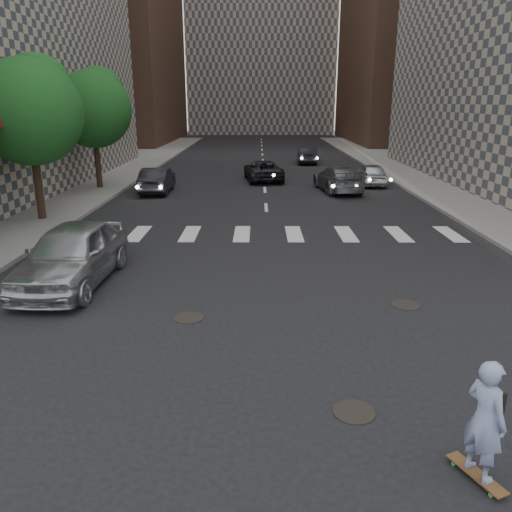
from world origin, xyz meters
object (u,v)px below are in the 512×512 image
at_px(traffic_car_c, 263,170).
at_px(traffic_car_d, 372,174).
at_px(tree_b, 31,107).
at_px(traffic_car_e, 307,155).
at_px(skateboarder, 485,420).
at_px(silver_sedan, 72,254).
at_px(traffic_car_b, 338,179).
at_px(traffic_car_a, 157,180).
at_px(tree_c, 94,106).

xyz_separation_m(traffic_car_c, traffic_car_d, (6.57, -1.73, 0.01)).
xyz_separation_m(tree_b, traffic_car_e, (13.05, 20.81, -3.95)).
distance_m(skateboarder, traffic_car_c, 26.65).
bearing_deg(silver_sedan, traffic_car_d, 57.44).
bearing_deg(traffic_car_b, traffic_car_e, -95.06).
relative_size(silver_sedan, traffic_car_e, 1.16).
bearing_deg(silver_sedan, traffic_car_e, 74.50).
distance_m(traffic_car_a, traffic_car_c, 7.38).
bearing_deg(traffic_car_d, traffic_car_e, -71.27).
height_order(tree_c, traffic_car_a, tree_c).
xyz_separation_m(traffic_car_b, traffic_car_e, (-0.52, 13.39, -0.01)).
bearing_deg(traffic_car_e, silver_sedan, 74.86).
bearing_deg(tree_b, traffic_car_e, 57.89).
distance_m(silver_sedan, traffic_car_a, 14.59).
height_order(silver_sedan, traffic_car_c, silver_sedan).
height_order(traffic_car_c, traffic_car_d, traffic_car_d).
xyz_separation_m(traffic_car_a, traffic_car_b, (10.12, 0.43, 0.01)).
bearing_deg(traffic_car_a, skateboarder, 109.84).
relative_size(traffic_car_b, traffic_car_e, 1.14).
bearing_deg(tree_c, traffic_car_a, -16.28).
height_order(skateboarder, traffic_car_e, skateboarder).
relative_size(silver_sedan, traffic_car_c, 1.07).
bearing_deg(traffic_car_c, skateboarder, 88.53).
bearing_deg(tree_c, traffic_car_d, 5.92).
xyz_separation_m(skateboarder, traffic_car_c, (-2.63, 26.52, -0.29)).
distance_m(traffic_car_a, traffic_car_e, 16.82).
bearing_deg(silver_sedan, tree_b, 119.80).
height_order(tree_b, tree_c, same).
distance_m(traffic_car_c, traffic_car_e, 10.11).
bearing_deg(traffic_car_b, traffic_car_d, -144.07).
height_order(tree_c, traffic_car_d, tree_c).
distance_m(silver_sedan, traffic_car_c, 19.74).
relative_size(tree_b, traffic_car_d, 1.72).
bearing_deg(tree_c, traffic_car_b, -2.46).
bearing_deg(traffic_car_e, traffic_car_c, 71.36).
relative_size(tree_c, traffic_car_b, 1.36).
distance_m(tree_c, skateboarder, 26.33).
distance_m(tree_c, silver_sedan, 16.53).
bearing_deg(traffic_car_e, tree_c, 47.08).
relative_size(tree_b, traffic_car_a, 1.57).
bearing_deg(traffic_car_a, silver_sedan, 90.63).
relative_size(silver_sedan, traffic_car_b, 1.02).
xyz_separation_m(silver_sedan, traffic_car_d, (12.00, 17.24, -0.19)).
bearing_deg(traffic_car_c, silver_sedan, 66.88).
height_order(traffic_car_a, traffic_car_e, traffic_car_e).
relative_size(traffic_car_c, traffic_car_e, 1.09).
height_order(traffic_car_b, traffic_car_d, traffic_car_b).
distance_m(silver_sedan, traffic_car_b, 17.83).
xyz_separation_m(tree_b, traffic_car_d, (15.95, 9.65, -3.99)).
relative_size(skateboarder, silver_sedan, 0.36).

